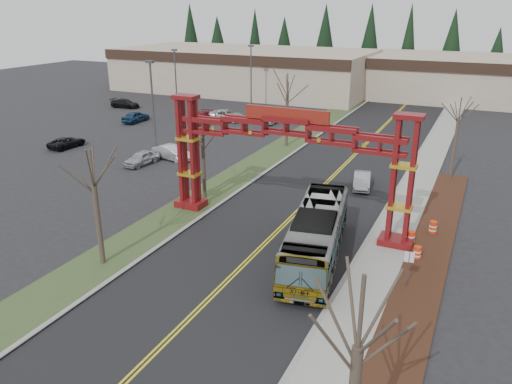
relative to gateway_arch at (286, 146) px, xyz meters
The scene contains 35 objects.
ground 18.97m from the gateway_arch, 90.00° to the right, with size 200.00×200.00×0.00m, color black.
road 9.20m from the gateway_arch, 90.00° to the left, with size 12.00×110.00×0.02m, color black.
lane_line_left 9.19m from the gateway_arch, 90.98° to the left, with size 0.12×100.00×0.01m, color yellow.
lane_line_right 9.19m from the gateway_arch, 89.02° to the left, with size 0.12×100.00×0.01m, color yellow.
curb_right 11.03m from the gateway_arch, 48.70° to the left, with size 0.30×110.00×0.15m, color gray.
sidewalk_right 11.90m from the gateway_arch, 42.65° to the left, with size 2.60×110.00×0.14m, color gray.
landscape_strip 14.25m from the gateway_arch, 38.11° to the right, with size 2.60×50.00×0.12m, color black.
grass_median 12.18m from the gateway_arch, 138.81° to the left, with size 4.00×110.00×0.08m, color #304723.
curb_left 11.03m from the gateway_arch, 131.30° to the left, with size 0.30×110.00×0.15m, color gray.
gateway_arch is the anchor object (origin of this frame).
retail_building_west 61.78m from the gateway_arch, 119.07° to the left, with size 46.00×22.30×7.50m.
retail_building_east 62.80m from the gateway_arch, 80.83° to the left, with size 38.00×20.30×7.00m.
conifer_treeline 74.00m from the gateway_arch, 89.81° to the left, with size 116.10×5.60×13.00m.
transit_bus 6.98m from the gateway_arch, 46.83° to the right, with size 2.79×11.93×3.32m, color #B3B5BB.
silver_sedan 11.98m from the gateway_arch, 72.91° to the left, with size 1.41×4.05×1.33m, color #A5A8AD.
parked_car_near_a 20.67m from the gateway_arch, 157.97° to the left, with size 1.64×4.07×1.39m, color #AFB0B7.
parked_car_near_b 20.32m from the gateway_arch, 148.48° to the left, with size 1.58×4.54×1.50m, color silver.
parked_car_near_c 32.00m from the gateway_arch, 163.03° to the left, with size 2.03×4.41×1.23m, color black.
parked_car_mid_a 35.47m from the gateway_arch, 131.19° to the left, with size 2.02×4.96×1.44m, color maroon.
parked_car_mid_b 39.26m from the gateway_arch, 143.70° to the left, with size 1.80×4.48×1.53m, color navy.
parked_car_far_a 33.90m from the gateway_arch, 115.06° to the left, with size 1.44×4.14×1.36m, color #95959B.
parked_car_far_b 35.87m from the gateway_arch, 125.30° to the left, with size 2.53×5.48×1.52m, color silver.
parked_car_far_c 50.11m from the gateway_arch, 142.11° to the left, with size 1.89×4.66×1.35m, color black.
bare_tree_median_near 13.00m from the gateway_arch, 128.08° to the right, with size 3.31×3.31×7.33m.
bare_tree_median_mid 8.32m from the gateway_arch, 165.00° to the left, with size 3.00×3.00×7.17m.
bare_tree_median_far 21.76m from the gateway_arch, 111.57° to the left, with size 3.48×3.48×8.19m.
bare_tree_right_near 21.87m from the gateway_arch, 62.78° to the right, with size 3.50×3.50×8.45m.
bare_tree_right_far 18.87m from the gateway_arch, 58.00° to the left, with size 2.90×2.90×7.54m.
light_pole_near 22.43m from the gateway_arch, 150.03° to the left, with size 0.85×0.43×9.84m.
light_pole_mid 42.39m from the gateway_arch, 134.09° to the left, with size 0.80×0.40×9.22m.
light_pole_far 43.44m from the gateway_arch, 118.92° to the left, with size 0.83×0.41×9.55m.
street_sign 11.68m from the gateway_arch, 28.42° to the right, with size 0.52×0.12×2.30m.
barrel_south 11.14m from the gateway_arch, ahead, with size 0.49×0.49×0.91m.
barrel_mid 10.44m from the gateway_arch, ahead, with size 0.53×0.53×0.99m.
barrel_north 11.78m from the gateway_arch, 16.38° to the left, with size 0.52×0.52×0.97m.
Camera 1 is at (12.31, -13.02, 15.07)m, focal length 35.00 mm.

